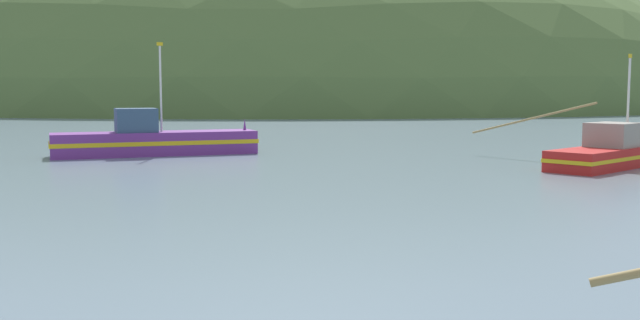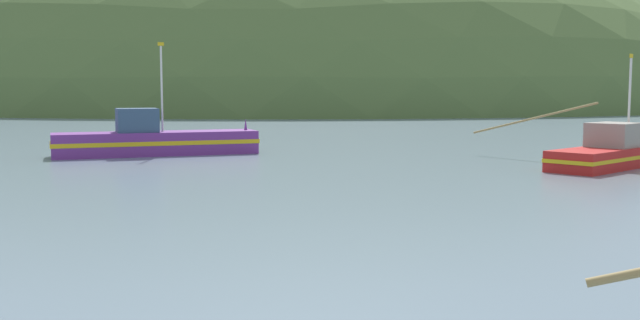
# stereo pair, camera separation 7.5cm
# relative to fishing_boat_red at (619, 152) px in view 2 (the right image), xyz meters

# --- Properties ---
(hill_far_center) EXTENTS (170.99, 136.79, 48.08)m
(hill_far_center) POSITION_rel_fishing_boat_red_xyz_m (-126.77, 124.03, -0.70)
(hill_far_center) COLOR #47703D
(hill_far_center) RESTS_ON ground
(hill_far_right) EXTENTS (215.43, 172.35, 83.42)m
(hill_far_right) POSITION_rel_fishing_boat_red_xyz_m (-72.71, 130.52, -0.70)
(hill_far_right) COLOR #516B38
(hill_far_right) RESTS_ON ground
(hill_mid_left) EXTENTS (189.87, 151.89, 64.42)m
(hill_mid_left) POSITION_rel_fishing_boat_red_xyz_m (-51.62, 151.89, -0.70)
(hill_mid_left) COLOR #47703D
(hill_mid_left) RESTS_ON ground
(fishing_boat_red) EXTENTS (15.10, 10.53, 5.67)m
(fishing_boat_red) POSITION_rel_fishing_boat_red_xyz_m (0.00, 0.00, 0.00)
(fishing_boat_red) COLOR red
(fishing_boat_red) RESTS_ON ground
(fishing_boat_purple) EXTENTS (11.12, 9.08, 6.62)m
(fishing_boat_purple) POSITION_rel_fishing_boat_red_xyz_m (-25.64, -0.70, 0.16)
(fishing_boat_purple) COLOR #6B2D84
(fishing_boat_purple) RESTS_ON ground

